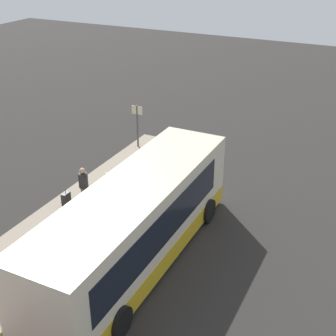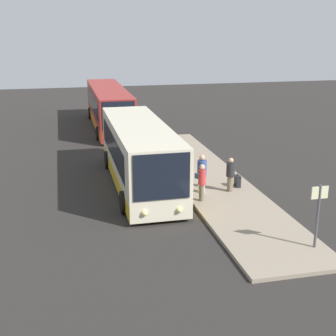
{
  "view_description": "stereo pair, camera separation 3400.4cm",
  "coord_description": "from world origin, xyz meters",
  "views": [
    {
      "loc": [
        -11.79,
        -7.21,
        10.56
      ],
      "look_at": [
        3.54,
        0.41,
        1.93
      ],
      "focal_mm": 50.0,
      "sensor_mm": 36.0,
      "label": 1
    },
    {
      "loc": [
        21.92,
        -3.83,
        7.71
      ],
      "look_at": [
        3.54,
        0.41,
        1.93
      ],
      "focal_mm": 50.0,
      "sensor_mm": 36.0,
      "label": 2
    }
  ],
  "objects": [
    {
      "name": "passenger_waiting",
      "position": [
        2.02,
        2.38,
        1.12
      ],
      "size": [
        0.66,
        0.7,
        1.83
      ],
      "rotation": [
        0.0,
        0.0,
        -2.46
      ],
      "color": "silver",
      "rests_on": "platform"
    },
    {
      "name": "suitcase",
      "position": [
        1.66,
        4.32,
        0.43
      ],
      "size": [
        0.42,
        0.22,
        0.81
      ],
      "color": "black",
      "rests_on": "platform"
    },
    {
      "name": "platform",
      "position": [
        0.0,
        3.37,
        0.07
      ],
      "size": [
        20.0,
        3.54,
        0.15
      ],
      "color": "gray",
      "rests_on": "ground"
    },
    {
      "name": "sign_post",
      "position": [
        8.4,
        4.64,
        1.6
      ],
      "size": [
        0.1,
        0.62,
        2.33
      ],
      "color": "#4C4C51",
      "rests_on": "platform"
    },
    {
      "name": "passenger_with_bags",
      "position": [
        3.1,
        2.06,
        1.09
      ],
      "size": [
        0.45,
        0.45,
        1.71
      ],
      "rotation": [
        0.0,
        0.0,
        1.05
      ],
      "color": "#6B604C",
      "rests_on": "platform"
    },
    {
      "name": "bus_lead",
      "position": [
        -0.2,
        -0.19,
        1.54
      ],
      "size": [
        10.56,
        2.87,
        3.1
      ],
      "color": "beige",
      "rests_on": "ground"
    },
    {
      "name": "ground",
      "position": [
        0.0,
        0.0,
        0.0
      ],
      "size": [
        80.0,
        80.0,
        0.0
      ],
      "primitive_type": "plane",
      "color": "#2B2826"
    },
    {
      "name": "passenger_boarding",
      "position": [
        2.19,
        3.74,
        1.03
      ],
      "size": [
        0.53,
        0.53,
        1.65
      ],
      "rotation": [
        0.0,
        0.0,
        2.73
      ],
      "color": "#6B604C",
      "rests_on": "platform"
    }
  ]
}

